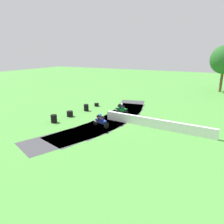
% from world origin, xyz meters
% --- Properties ---
extents(ground_plane, '(120.00, 120.00, 0.00)m').
position_xyz_m(ground_plane, '(0.00, 0.00, 0.00)').
color(ground_plane, '#4C933D').
extents(track_asphalt, '(6.05, 19.87, 0.01)m').
position_xyz_m(track_asphalt, '(-0.47, 0.03, 0.00)').
color(track_asphalt, '#3D3D42').
rests_on(track_asphalt, ground).
extents(safety_barrier, '(10.53, 0.92, 0.90)m').
position_xyz_m(safety_barrier, '(4.67, -0.27, 0.45)').
color(safety_barrier, white).
rests_on(safety_barrier, ground).
extents(motorcycle_lead_blue, '(1.70, 1.03, 1.43)m').
position_xyz_m(motorcycle_lead_blue, '(0.00, -2.43, 0.65)').
color(motorcycle_lead_blue, black).
rests_on(motorcycle_lead_blue, ground).
extents(motorcycle_chase_green, '(1.69, 0.72, 1.42)m').
position_xyz_m(motorcycle_chase_green, '(-0.06, 2.20, 0.66)').
color(motorcycle_chase_green, black).
rests_on(motorcycle_chase_green, ground).
extents(tire_stack_near, '(0.61, 0.61, 0.80)m').
position_xyz_m(tire_stack_near, '(-4.88, -3.46, 0.40)').
color(tire_stack_near, black).
rests_on(tire_stack_near, ground).
extents(tire_stack_mid_a, '(0.68, 0.68, 0.60)m').
position_xyz_m(tire_stack_mid_a, '(-4.77, -1.08, 0.30)').
color(tire_stack_mid_a, black).
rests_on(tire_stack_mid_a, ground).
extents(tire_stack_mid_b, '(0.57, 0.57, 0.80)m').
position_xyz_m(tire_stack_mid_b, '(-4.48, 1.65, 0.40)').
color(tire_stack_mid_b, black).
rests_on(tire_stack_mid_b, ground).
extents(tire_stack_far, '(0.58, 0.58, 0.40)m').
position_xyz_m(tire_stack_far, '(-4.56, 4.13, 0.20)').
color(tire_stack_far, black).
rests_on(tire_stack_far, ground).
extents(traffic_cone, '(0.28, 0.28, 0.44)m').
position_xyz_m(traffic_cone, '(4.65, 1.85, 0.22)').
color(traffic_cone, orange).
rests_on(traffic_cone, ground).
extents(tree_far_left, '(4.59, 4.59, 7.95)m').
position_xyz_m(tree_far_left, '(9.38, 23.09, 5.52)').
color(tree_far_left, brown).
rests_on(tree_far_left, ground).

